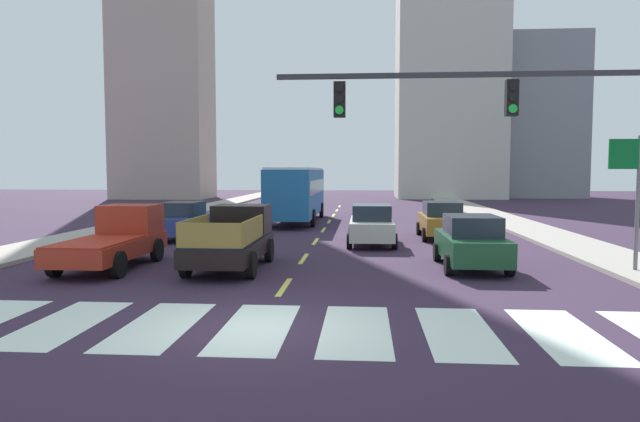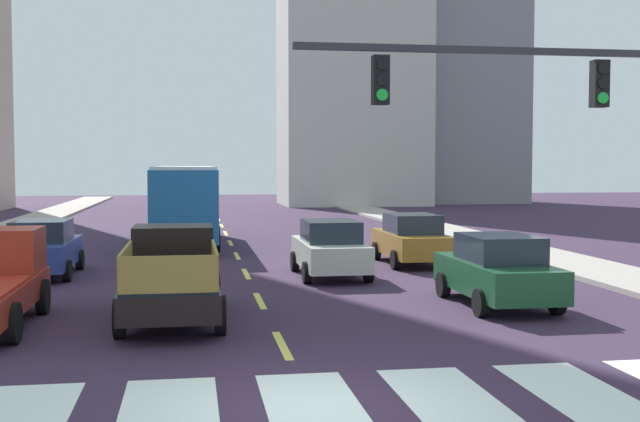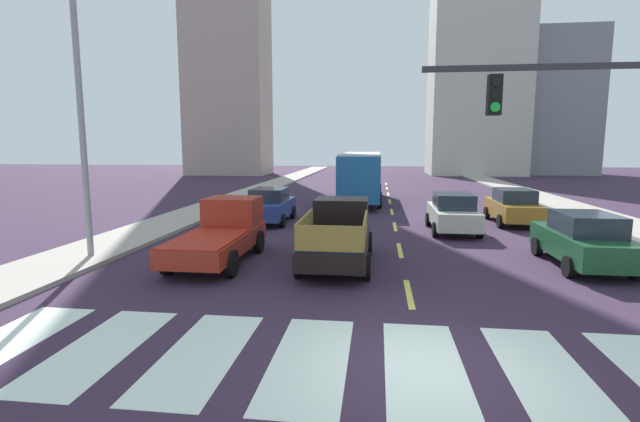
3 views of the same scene
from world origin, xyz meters
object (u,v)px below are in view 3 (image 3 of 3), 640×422
object	(u,v)px
city_bus	(361,173)
sedan_near_left	(513,206)
pickup_stakebed	(338,234)
streetlight_left	(85,109)
sedan_far	(453,213)
sedan_mid	(270,205)
sedan_near_right	(583,240)
pickup_dark	(222,232)

from	to	relation	value
city_bus	sedan_near_left	size ratio (longest dim) A/B	2.45
pickup_stakebed	streetlight_left	size ratio (longest dim) A/B	0.58
city_bus	sedan_far	distance (m)	11.37
sedan_near_left	sedan_mid	bearing A→B (deg)	-171.82
city_bus	streetlight_left	xyz separation A→B (m)	(-8.28, -17.11, 3.02)
sedan_far	sedan_near_left	bearing A→B (deg)	39.46
sedan_near_left	streetlight_left	size ratio (longest dim) A/B	0.49
streetlight_left	sedan_near_left	bearing A→B (deg)	30.14
sedan_far	sedan_mid	bearing A→B (deg)	171.54
sedan_mid	sedan_far	bearing A→B (deg)	-10.62
city_bus	sedan_near_left	xyz separation A→B (m)	(7.69, -7.84, -1.09)
sedan_mid	sedan_near_right	distance (m)	13.71
pickup_dark	sedan_far	world-z (taller)	pickup_dark
pickup_dark	sedan_near_right	bearing A→B (deg)	3.15
sedan_far	sedan_near_right	xyz separation A→B (m)	(3.12, -5.59, 0.00)
pickup_dark	sedan_near_right	distance (m)	11.62
sedan_near_left	sedan_mid	size ratio (longest dim) A/B	1.00
sedan_near_left	sedan_near_right	world-z (taller)	same
city_bus	pickup_dark	bearing A→B (deg)	-103.31
pickup_stakebed	sedan_far	distance (m)	7.47
pickup_dark	sedan_mid	world-z (taller)	pickup_dark
pickup_stakebed	sedan_mid	world-z (taller)	pickup_stakebed
pickup_stakebed	sedan_mid	xyz separation A→B (m)	(-4.04, 7.37, -0.08)
pickup_dark	city_bus	distance (m)	16.99
pickup_dark	pickup_stakebed	bearing A→B (deg)	3.04
pickup_stakebed	streetlight_left	distance (m)	9.10
sedan_near_left	sedan_far	world-z (taller)	same
sedan_near_left	streetlight_left	xyz separation A→B (m)	(-15.96, -9.27, 4.11)
sedan_near_left	streetlight_left	distance (m)	18.91
sedan_mid	sedan_far	size ratio (longest dim) A/B	1.00
streetlight_left	city_bus	bearing A→B (deg)	64.18
sedan_near_right	sedan_far	bearing A→B (deg)	116.42
pickup_dark	sedan_near_right	size ratio (longest dim) A/B	1.18
pickup_dark	sedan_near_left	xyz separation A→B (m)	(11.76, 8.63, -0.06)
sedan_near_left	pickup_stakebed	bearing A→B (deg)	-129.93
pickup_dark	city_bus	world-z (taller)	city_bus
city_bus	sedan_mid	xyz separation A→B (m)	(-4.21, -8.94, -1.09)
sedan_near_right	streetlight_left	size ratio (longest dim) A/B	0.49
pickup_dark	streetlight_left	bearing A→B (deg)	-170.35
pickup_dark	sedan_near_right	xyz separation A→B (m)	(11.61, 0.45, -0.06)
pickup_dark	sedan_near_left	world-z (taller)	pickup_dark
pickup_dark	sedan_mid	distance (m)	7.52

